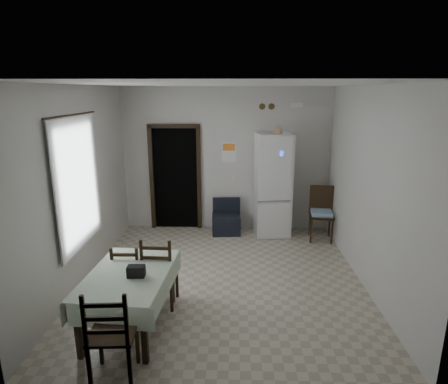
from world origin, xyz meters
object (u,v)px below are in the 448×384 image
object	(u,v)px
dining_chair_far_right	(160,270)
dining_chair_near_head	(112,332)
fridge	(273,185)
dining_chair_far_left	(129,274)
corner_chair	(321,214)
dining_table	(130,300)
navy_seat	(226,217)

from	to	relation	value
dining_chair_far_right	dining_chair_near_head	distance (m)	1.38
dining_chair_far_right	dining_chair_near_head	bearing A→B (deg)	83.97
fridge	dining_chair_far_right	world-z (taller)	fridge
dining_chair_far_right	dining_chair_near_head	xyz separation A→B (m)	(-0.21, -1.36, 0.02)
dining_chair_far_left	corner_chair	bearing A→B (deg)	-143.25
fridge	corner_chair	world-z (taller)	fridge
dining_table	dining_chair_far_right	bearing A→B (deg)	67.70
dining_table	dining_chair_near_head	bearing A→B (deg)	-81.67
dining_chair_far_left	navy_seat	bearing A→B (deg)	-115.58
fridge	dining_chair_far_right	xyz separation A→B (m)	(-1.74, -2.68, -0.52)
corner_chair	dining_chair_far_right	size ratio (longest dim) A/B	1.05
dining_chair_far_left	dining_chair_near_head	size ratio (longest dim) A/B	0.85
corner_chair	dining_chair_far_right	distance (m)	3.56
navy_seat	dining_table	bearing A→B (deg)	-112.68
dining_table	dining_chair_far_left	distance (m)	0.55
navy_seat	corner_chair	world-z (taller)	corner_chair
fridge	dining_chair_far_right	size ratio (longest dim) A/B	2.04
dining_chair_far_left	dining_chair_far_right	world-z (taller)	dining_chair_far_right
corner_chair	dining_table	distance (m)	4.12
navy_seat	dining_chair_near_head	distance (m)	4.17
fridge	dining_chair_far_right	distance (m)	3.24
dining_chair_far_left	dining_table	bearing A→B (deg)	105.64
corner_chair	dining_chair_near_head	bearing A→B (deg)	-121.03
dining_chair_far_left	dining_chair_near_head	distance (m)	1.38
navy_seat	dining_chair_far_left	xyz separation A→B (m)	(-1.24, -2.68, 0.10)
fridge	dining_chair_near_head	world-z (taller)	fridge
navy_seat	dining_chair_far_left	size ratio (longest dim) A/B	0.77
dining_chair_far_left	dining_chair_far_right	xyz separation A→B (m)	(0.42, 0.01, 0.06)
navy_seat	corner_chair	size ratio (longest dim) A/B	0.65
navy_seat	dining_chair_far_right	xyz separation A→B (m)	(-0.83, -2.68, 0.16)
fridge	corner_chair	xyz separation A→B (m)	(0.92, -0.32, -0.50)
dining_table	dining_chair_near_head	xyz separation A→B (m)	(0.06, -0.83, 0.16)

